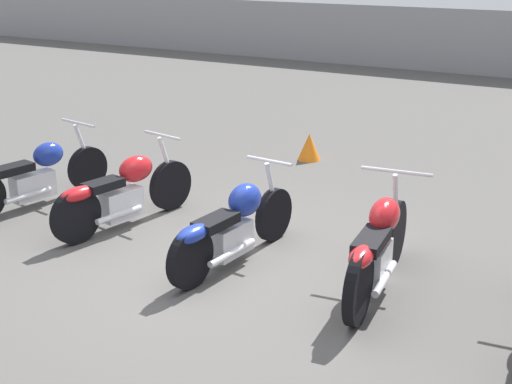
# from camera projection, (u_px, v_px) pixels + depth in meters

# --- Properties ---
(ground_plane) EXTENTS (60.00, 60.00, 0.00)m
(ground_plane) POSITION_uv_depth(u_px,v_px,m) (223.00, 270.00, 7.29)
(ground_plane) COLOR #514F4C
(fence_back) EXTENTS (40.00, 0.04, 1.67)m
(fence_back) POSITION_uv_depth(u_px,v_px,m) (511.00, 45.00, 17.98)
(fence_back) COLOR gray
(fence_back) RESTS_ON ground_plane
(motorcycle_slot_0) EXTENTS (0.69, 2.15, 0.96)m
(motorcycle_slot_0) POSITION_uv_depth(u_px,v_px,m) (34.00, 176.00, 9.01)
(motorcycle_slot_0) COLOR black
(motorcycle_slot_0) RESTS_ON ground_plane
(motorcycle_slot_1) EXTENTS (0.66, 2.05, 0.99)m
(motorcycle_slot_1) POSITION_uv_depth(u_px,v_px,m) (123.00, 192.00, 8.32)
(motorcycle_slot_1) COLOR black
(motorcycle_slot_1) RESTS_ON ground_plane
(motorcycle_slot_2) EXTENTS (0.57, 2.06, 0.97)m
(motorcycle_slot_2) POSITION_uv_depth(u_px,v_px,m) (233.00, 226.00, 7.32)
(motorcycle_slot_2) COLOR black
(motorcycle_slot_2) RESTS_ON ground_plane
(motorcycle_slot_3) EXTENTS (0.71, 2.05, 1.05)m
(motorcycle_slot_3) POSITION_uv_depth(u_px,v_px,m) (378.00, 247.00, 6.68)
(motorcycle_slot_3) COLOR black
(motorcycle_slot_3) RESTS_ON ground_plane
(traffic_cone_near) EXTENTS (0.35, 0.35, 0.42)m
(traffic_cone_near) POSITION_uv_depth(u_px,v_px,m) (309.00, 147.00, 11.06)
(traffic_cone_near) COLOR orange
(traffic_cone_near) RESTS_ON ground_plane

